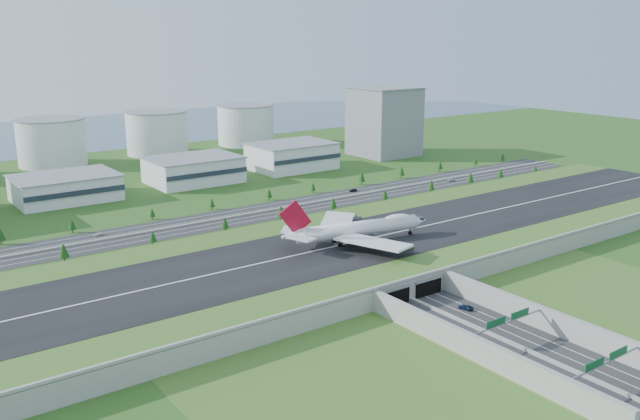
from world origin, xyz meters
TOP-DOWN VIEW (x-y plane):
  - ground at (0.00, 0.00)m, footprint 1200.00×1200.00m
  - airfield_deck at (0.00, -0.09)m, footprint 520.00×100.00m
  - underpass_road at (0.00, -99.42)m, footprint 38.80×120.40m
  - sign_gantry_near at (0.00, -95.04)m, footprint 38.70×0.70m
  - sign_gantry_far at (0.00, -130.04)m, footprint 38.70×0.70m
  - north_expressway at (0.00, 95.00)m, footprint 560.00×36.00m
  - tree_row at (20.31, 92.76)m, footprint 499.67×48.67m
  - hangar_mid_a at (-60.00, 190.00)m, footprint 58.00×42.00m
  - hangar_mid_b at (25.00, 190.00)m, footprint 58.00×42.00m
  - hangar_mid_c at (105.00, 190.00)m, footprint 58.00×42.00m
  - office_tower at (200.00, 195.00)m, footprint 46.00×46.00m
  - fuel_tank_b at (-35.00, 310.00)m, footprint 50.00×50.00m
  - fuel_tank_c at (50.00, 310.00)m, footprint 50.00×50.00m
  - fuel_tank_d at (135.00, 310.00)m, footprint 50.00×50.00m
  - bay_water at (0.00, 480.00)m, footprint 1200.00×260.00m
  - boeing_747 at (13.17, -0.41)m, footprint 72.32×67.67m
  - car_0 at (-11.13, -80.39)m, footprint 1.93×4.44m
  - car_1 at (-10.65, -111.79)m, footprint 2.70×5.25m
  - car_2 at (9.81, -68.49)m, footprint 3.89×6.24m
  - car_5 at (95.26, 104.54)m, footprint 5.27×2.43m
  - car_6 at (169.40, 89.33)m, footprint 5.89×3.66m
  - car_7 at (-69.17, 103.95)m, footprint 5.03×2.65m

SIDE VIEW (x-z plane):
  - ground at x=0.00m, z-range 0.00..0.00m
  - bay_water at x=0.00m, z-range 0.00..0.06m
  - north_expressway at x=0.00m, z-range 0.00..0.12m
  - car_7 at x=-69.17m, z-range 0.12..1.51m
  - car_0 at x=-11.13m, z-range 0.12..1.61m
  - car_6 at x=169.40m, z-range 0.12..1.64m
  - car_2 at x=9.81m, z-range 0.12..1.73m
  - car_1 at x=-10.65m, z-range 0.12..1.77m
  - car_5 at x=95.26m, z-range 0.12..1.80m
  - underpass_road at x=0.00m, z-range -0.57..7.43m
  - airfield_deck at x=0.00m, z-range -0.48..8.72m
  - tree_row at x=20.31m, z-range 0.42..8.87m
  - sign_gantry_near at x=0.00m, z-range 2.05..11.85m
  - sign_gantry_far at x=0.00m, z-range 2.05..11.85m
  - hangar_mid_a at x=-60.00m, z-range 0.00..15.00m
  - hangar_mid_b at x=25.00m, z-range 0.00..17.00m
  - hangar_mid_c at x=105.00m, z-range 0.00..19.00m
  - boeing_747 at x=13.17m, z-range 3.08..25.71m
  - fuel_tank_b at x=-35.00m, z-range 0.00..35.00m
  - fuel_tank_c at x=50.00m, z-range 0.00..35.00m
  - fuel_tank_d at x=135.00m, z-range 0.00..35.00m
  - office_tower at x=200.00m, z-range 0.00..55.00m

